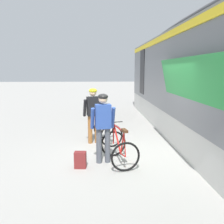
# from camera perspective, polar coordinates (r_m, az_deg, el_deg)

# --- Properties ---
(ground_plane) EXTENTS (80.00, 80.00, 0.00)m
(ground_plane) POSITION_cam_1_polar(r_m,az_deg,el_deg) (6.82, 3.71, -10.00)
(ground_plane) COLOR #A09E99
(cyclist_near_in_blue) EXTENTS (0.64, 0.37, 1.76)m
(cyclist_near_in_blue) POSITION_cam_1_polar(r_m,az_deg,el_deg) (5.94, -2.14, -2.42)
(cyclist_near_in_blue) COLOR #4C515B
(cyclist_near_in_blue) RESTS_ON ground
(cyclist_far_in_dark) EXTENTS (0.66, 0.41, 1.76)m
(cyclist_far_in_dark) POSITION_cam_1_polar(r_m,az_deg,el_deg) (7.57, -4.51, 0.30)
(cyclist_far_in_dark) COLOR #935B2D
(cyclist_far_in_dark) RESTS_ON ground
(bicycle_near_red) EXTENTS (0.92, 1.20, 0.99)m
(bicycle_near_red) POSITION_cam_1_polar(r_m,az_deg,el_deg) (6.05, 1.69, -8.59)
(bicycle_near_red) COLOR black
(bicycle_near_red) RESTS_ON ground
(bicycle_far_white) EXTENTS (0.92, 1.19, 0.99)m
(bicycle_far_white) POSITION_cam_1_polar(r_m,az_deg,el_deg) (7.75, -1.08, -4.38)
(bicycle_far_white) COLOR black
(bicycle_far_white) RESTS_ON ground
(backpack_on_platform) EXTENTS (0.29, 0.20, 0.40)m
(backpack_on_platform) POSITION_cam_1_polar(r_m,az_deg,el_deg) (5.90, -7.57, -11.26)
(backpack_on_platform) COLOR maroon
(backpack_on_platform) RESTS_ON ground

